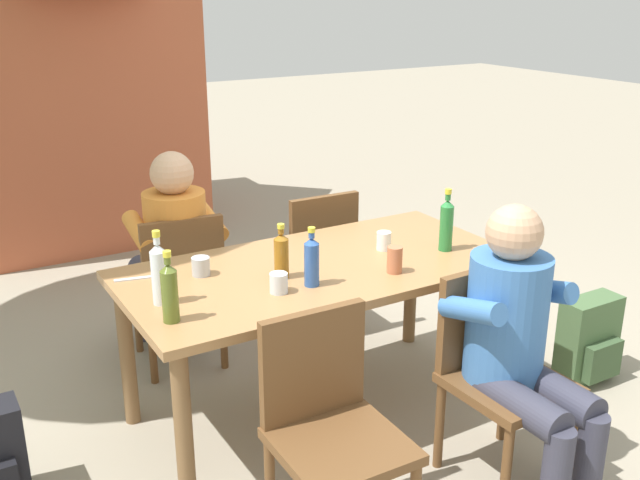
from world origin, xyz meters
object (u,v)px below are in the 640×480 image
at_px(bottle_olive, 170,291).
at_px(backpack_by_far_side, 589,341).
at_px(cup_glass, 279,283).
at_px(cup_steel, 201,266).
at_px(person_in_plaid_shirt, 172,246).
at_px(brick_kiosk, 62,70).
at_px(bottle_blue, 312,261).
at_px(bottle_clear, 159,273).
at_px(person_in_white_shirt, 520,338).
at_px(cup_terracotta, 395,260).
at_px(chair_near_right, 496,364).
at_px(cup_white, 384,241).
at_px(chair_near_left, 329,420).
at_px(bottle_amber, 281,255).
at_px(table_knife, 147,277).
at_px(dining_table, 320,283).
at_px(chair_far_left, 180,282).
at_px(bottle_green, 446,224).
at_px(chair_far_right, 314,255).

height_order(bottle_olive, backpack_by_far_side, bottle_olive).
xyz_separation_m(cup_glass, cup_steel, (-0.20, 0.34, -0.00)).
height_order(person_in_plaid_shirt, brick_kiosk, brick_kiosk).
bearing_deg(backpack_by_far_side, cup_steel, 161.78).
height_order(bottle_blue, bottle_olive, bottle_olive).
distance_m(bottle_clear, bottle_olive, 0.18).
height_order(person_in_white_shirt, cup_terracotta, person_in_white_shirt).
bearing_deg(chair_near_right, cup_white, 92.54).
distance_m(chair_near_left, bottle_olive, 0.76).
distance_m(cup_steel, brick_kiosk, 3.45).
relative_size(bottle_amber, cup_white, 2.77).
bearing_deg(chair_near_right, table_knife, 138.62).
bearing_deg(bottle_blue, dining_table, 50.97).
height_order(chair_far_left, cup_terracotta, cup_terracotta).
xyz_separation_m(backpack_by_far_side, brick_kiosk, (-1.66, 4.03, 1.09)).
distance_m(bottle_green, cup_white, 0.31).
bearing_deg(dining_table, chair_far_left, 118.95).
height_order(bottle_blue, bottle_amber, bottle_blue).
relative_size(dining_table, person_in_white_shirt, 1.52).
distance_m(cup_glass, table_knife, 0.61).
relative_size(chair_near_right, bottle_amber, 3.54).
relative_size(dining_table, chair_far_left, 2.06).
bearing_deg(bottle_green, cup_steel, 165.25).
xyz_separation_m(person_in_plaid_shirt, cup_white, (0.77, -0.83, 0.14)).
relative_size(chair_far_left, cup_terracotta, 7.28).
bearing_deg(bottle_green, cup_terracotta, -163.91).
bearing_deg(bottle_blue, cup_steel, 136.01).
xyz_separation_m(chair_near_left, bottle_amber, (0.18, 0.70, 0.37)).
relative_size(cup_glass, table_knife, 0.35).
xyz_separation_m(cup_steel, table_knife, (-0.22, 0.09, -0.04)).
bearing_deg(bottle_blue, backpack_by_far_side, -10.06).
bearing_deg(bottle_amber, backpack_by_far_side, -14.51).
bearing_deg(person_in_white_shirt, cup_steel, 132.04).
height_order(cup_glass, table_knife, cup_glass).
height_order(cup_white, brick_kiosk, brick_kiosk).
xyz_separation_m(person_in_white_shirt, bottle_green, (0.21, 0.72, 0.23)).
bearing_deg(backpack_by_far_side, bottle_blue, 169.94).
distance_m(bottle_clear, cup_white, 1.14).
relative_size(person_in_plaid_shirt, cup_glass, 13.91).
distance_m(bottle_green, brick_kiosk, 3.84).
distance_m(bottle_amber, table_knife, 0.60).
relative_size(chair_far_left, chair_far_right, 1.00).
height_order(dining_table, cup_terracotta, cup_terracotta).
xyz_separation_m(dining_table, chair_near_left, (-0.40, -0.74, -0.18)).
xyz_separation_m(chair_far_left, bottle_blue, (0.26, -0.93, 0.38)).
bearing_deg(bottle_amber, cup_white, 6.31).
bearing_deg(chair_near_right, person_in_plaid_shirt, 116.73).
distance_m(chair_near_left, cup_glass, 0.65).
xyz_separation_m(bottle_amber, brick_kiosk, (-0.08, 3.62, 0.44)).
height_order(bottle_green, cup_glass, bottle_green).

